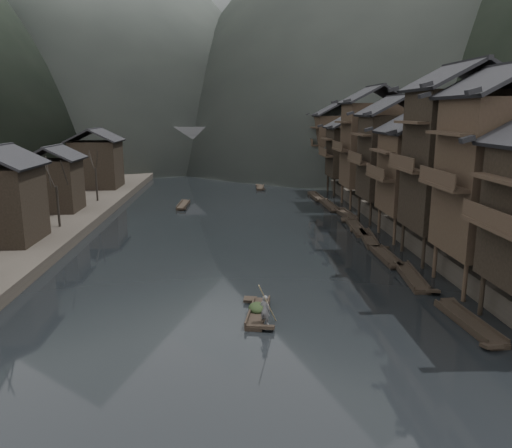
{
  "coord_description": "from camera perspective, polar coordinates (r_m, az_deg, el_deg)",
  "views": [
    {
      "loc": [
        -0.77,
        -33.04,
        11.98
      ],
      "look_at": [
        1.4,
        8.92,
        2.5
      ],
      "focal_mm": 35.0,
      "sensor_mm": 36.0,
      "label": 1
    }
  ],
  "objects": [
    {
      "name": "water",
      "position": [
        35.15,
        -1.54,
        -7.22
      ],
      "size": [
        300.0,
        300.0,
        0.0
      ],
      "primitive_type": "plane",
      "color": "black",
      "rests_on": "ground"
    },
    {
      "name": "right_bank",
      "position": [
        82.08,
        22.96,
        3.95
      ],
      "size": [
        40.0,
        200.0,
        1.8
      ],
      "primitive_type": "cube",
      "color": "#2D2823",
      "rests_on": "ground"
    },
    {
      "name": "stilt_houses",
      "position": [
        54.95,
        16.43,
        8.88
      ],
      "size": [
        9.0,
        67.6,
        16.0
      ],
      "color": "black",
      "rests_on": "ground"
    },
    {
      "name": "left_houses",
      "position": [
        57.05,
        -23.28,
        5.32
      ],
      "size": [
        8.1,
        53.2,
        8.73
      ],
      "color": "black",
      "rests_on": "left_bank"
    },
    {
      "name": "bare_trees",
      "position": [
        41.4,
        -26.07,
        3.68
      ],
      "size": [
        3.95,
        42.28,
        7.89
      ],
      "color": "black",
      "rests_on": "left_bank"
    },
    {
      "name": "moored_sampans",
      "position": [
        51.72,
        11.65,
        -0.72
      ],
      "size": [
        2.94,
        50.78,
        0.47
      ],
      "color": "black",
      "rests_on": "water"
    },
    {
      "name": "midriver_boats",
      "position": [
        71.45,
        -3.95,
        3.2
      ],
      "size": [
        12.35,
        20.47,
        0.45
      ],
      "color": "black",
      "rests_on": "water"
    },
    {
      "name": "stone_bridge",
      "position": [
        105.27,
        -2.57,
        8.96
      ],
      "size": [
        40.0,
        6.0,
        9.0
      ],
      "color": "#4C4C4F",
      "rests_on": "ground"
    },
    {
      "name": "hero_sampan",
      "position": [
        30.38,
        0.24,
        -10.09
      ],
      "size": [
        1.79,
        4.95,
        0.43
      ],
      "color": "black",
      "rests_on": "water"
    },
    {
      "name": "cargo_heap",
      "position": [
        30.38,
        0.14,
        -8.97
      ],
      "size": [
        1.07,
        1.41,
        0.64
      ],
      "primitive_type": "ellipsoid",
      "color": "black",
      "rests_on": "hero_sampan"
    },
    {
      "name": "boatman",
      "position": [
        28.43,
        1.05,
        -9.34
      ],
      "size": [
        0.76,
        0.72,
        1.74
      ],
      "primitive_type": "imported",
      "rotation": [
        0.0,
        0.0,
        2.48
      ],
      "color": "#575759",
      "rests_on": "hero_sampan"
    },
    {
      "name": "bamboo_pole",
      "position": [
        27.59,
        1.49,
        -4.45
      ],
      "size": [
        1.33,
        2.34,
        3.33
      ],
      "primitive_type": "cylinder",
      "rotation": [
        0.67,
        0.0,
        -0.5
      ],
      "color": "#8C7A51",
      "rests_on": "boatman"
    }
  ]
}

